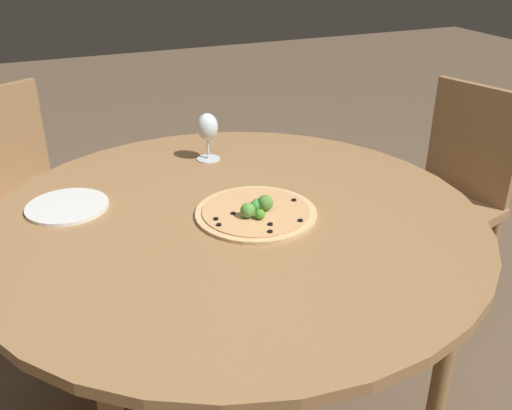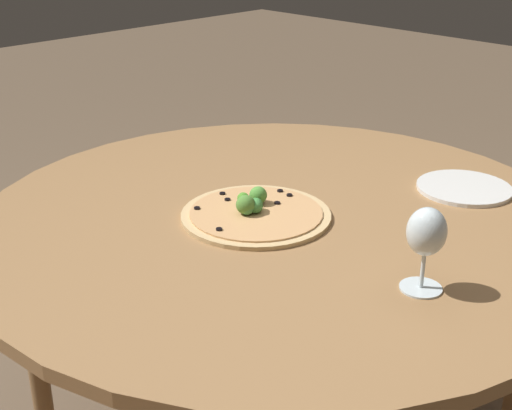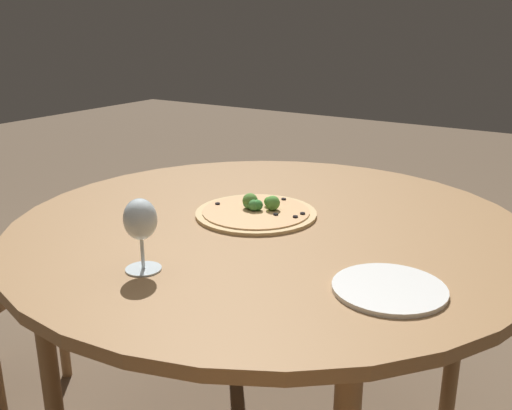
% 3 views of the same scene
% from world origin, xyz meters
% --- Properties ---
extents(dining_table, '(1.39, 1.39, 0.77)m').
position_xyz_m(dining_table, '(0.00, 0.00, 0.71)').
color(dining_table, olive).
rests_on(dining_table, ground_plane).
extents(chair, '(0.49, 0.49, 0.93)m').
position_xyz_m(chair, '(1.04, 0.30, 0.51)').
color(chair, '#997047').
rests_on(chair, ground_plane).
extents(chair_2, '(0.55, 0.55, 0.93)m').
position_xyz_m(chair_2, '(-0.54, 0.92, 0.51)').
color(chair_2, '#997047').
rests_on(chair_2, ground_plane).
extents(pizza, '(0.34, 0.34, 0.06)m').
position_xyz_m(pizza, '(0.06, -0.02, 0.78)').
color(pizza, tan).
rests_on(pizza, dining_table).
extents(wine_glass, '(0.08, 0.08, 0.16)m').
position_xyz_m(wine_glass, '(0.07, 0.42, 0.88)').
color(wine_glass, silver).
rests_on(wine_glass, dining_table).
extents(plate_near, '(0.23, 0.23, 0.01)m').
position_xyz_m(plate_near, '(-0.42, 0.22, 0.77)').
color(plate_near, silver).
rests_on(plate_near, dining_table).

